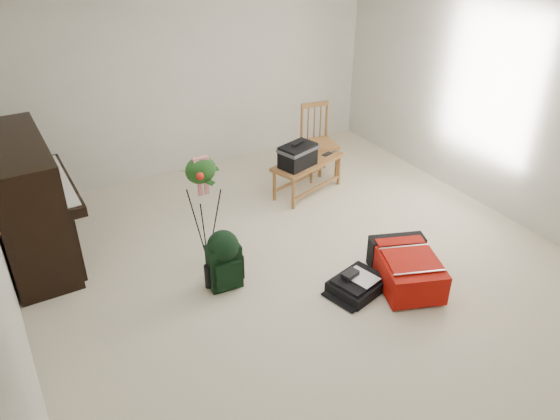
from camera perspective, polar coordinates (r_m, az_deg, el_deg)
floor at (r=5.32m, az=3.08°, el=-6.57°), size 5.00×5.50×0.01m
ceiling at (r=4.31m, az=4.05°, el=21.01°), size 5.00×5.50×0.01m
wall_back at (r=6.99m, az=-9.35°, el=13.87°), size 5.00×0.04×2.50m
wall_right at (r=6.33m, az=23.09°, el=10.08°), size 0.04×5.50×2.50m
piano at (r=5.75m, az=-24.80°, el=0.50°), size 0.71×1.50×1.25m
bench at (r=6.41m, az=1.97°, el=5.63°), size 1.01×0.63×0.72m
dining_chair at (r=6.96m, az=3.97°, el=7.11°), size 0.46×0.46×0.92m
red_suitcase at (r=5.24m, az=12.69°, el=-5.69°), size 0.75×0.92×0.33m
black_duffel at (r=5.11m, az=8.10°, el=-7.65°), size 0.56×0.49×0.20m
green_backpack at (r=4.99m, az=-5.88°, el=-4.94°), size 0.31×0.29×0.59m
flower_stand at (r=5.19m, az=-7.94°, el=-0.24°), size 0.37×0.37×1.19m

